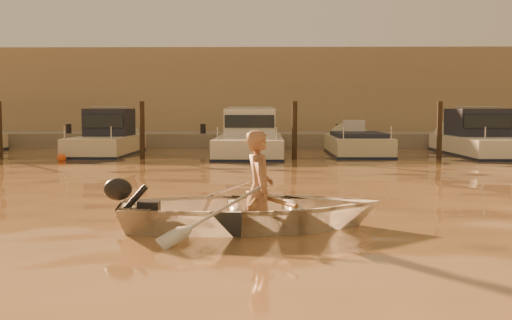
{
  "coord_description": "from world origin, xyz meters",
  "views": [
    {
      "loc": [
        -1.14,
        -8.41,
        1.71
      ],
      "look_at": [
        -1.36,
        3.78,
        0.75
      ],
      "focal_mm": 45.0,
      "sensor_mm": 36.0,
      "label": 1
    }
  ],
  "objects_px": {
    "waterfront_building": "(288,97)",
    "moored_boat_4": "(482,138)",
    "moored_boat_1": "(106,138)",
    "dinghy": "(252,209)",
    "moored_boat_3": "(357,149)",
    "moored_boat_2": "(250,138)",
    "person": "(259,189)"
  },
  "relations": [
    {
      "from": "dinghy",
      "to": "moored_boat_3",
      "type": "xyz_separation_m",
      "value": [
        3.64,
        15.22,
        -0.05
      ]
    },
    {
      "from": "moored_boat_2",
      "to": "waterfront_building",
      "type": "height_order",
      "value": "waterfront_building"
    },
    {
      "from": "dinghy",
      "to": "waterfront_building",
      "type": "bearing_deg",
      "value": -10.19
    },
    {
      "from": "person",
      "to": "dinghy",
      "type": "bearing_deg",
      "value": 90.0
    },
    {
      "from": "moored_boat_3",
      "to": "moored_boat_4",
      "type": "relative_size",
      "value": 0.8
    },
    {
      "from": "waterfront_building",
      "to": "moored_boat_4",
      "type": "bearing_deg",
      "value": -57.47
    },
    {
      "from": "dinghy",
      "to": "moored_boat_4",
      "type": "bearing_deg",
      "value": -36.03
    },
    {
      "from": "moored_boat_1",
      "to": "waterfront_building",
      "type": "height_order",
      "value": "waterfront_building"
    },
    {
      "from": "moored_boat_2",
      "to": "moored_boat_3",
      "type": "relative_size",
      "value": 1.37
    },
    {
      "from": "person",
      "to": "moored_boat_1",
      "type": "height_order",
      "value": "moored_boat_1"
    },
    {
      "from": "moored_boat_2",
      "to": "moored_boat_4",
      "type": "relative_size",
      "value": 1.1
    },
    {
      "from": "moored_boat_2",
      "to": "moored_boat_4",
      "type": "xyz_separation_m",
      "value": [
        8.82,
        0.0,
        0.0
      ]
    },
    {
      "from": "moored_boat_1",
      "to": "moored_boat_3",
      "type": "height_order",
      "value": "moored_boat_1"
    },
    {
      "from": "moored_boat_4",
      "to": "waterfront_building",
      "type": "distance_m",
      "value": 13.17
    },
    {
      "from": "moored_boat_3",
      "to": "person",
      "type": "bearing_deg",
      "value": -103.09
    },
    {
      "from": "moored_boat_3",
      "to": "moored_boat_2",
      "type": "bearing_deg",
      "value": 180.0
    },
    {
      "from": "dinghy",
      "to": "moored_boat_2",
      "type": "xyz_separation_m",
      "value": [
        -0.45,
        15.22,
        0.35
      ]
    },
    {
      "from": "person",
      "to": "moored_boat_2",
      "type": "relative_size",
      "value": 0.21
    },
    {
      "from": "person",
      "to": "moored_boat_2",
      "type": "xyz_separation_m",
      "value": [
        -0.55,
        15.21,
        0.07
      ]
    },
    {
      "from": "moored_boat_1",
      "to": "moored_boat_2",
      "type": "distance_m",
      "value": 5.5
    },
    {
      "from": "moored_boat_3",
      "to": "moored_boat_4",
      "type": "height_order",
      "value": "moored_boat_4"
    },
    {
      "from": "dinghy",
      "to": "moored_boat_4",
      "type": "height_order",
      "value": "moored_boat_4"
    },
    {
      "from": "person",
      "to": "moored_boat_2",
      "type": "distance_m",
      "value": 15.22
    },
    {
      "from": "moored_boat_1",
      "to": "moored_boat_4",
      "type": "height_order",
      "value": "same"
    },
    {
      "from": "moored_boat_2",
      "to": "moored_boat_1",
      "type": "bearing_deg",
      "value": 180.0
    },
    {
      "from": "moored_boat_1",
      "to": "moored_boat_2",
      "type": "height_order",
      "value": "same"
    },
    {
      "from": "person",
      "to": "moored_boat_3",
      "type": "distance_m",
      "value": 15.62
    },
    {
      "from": "moored_boat_4",
      "to": "dinghy",
      "type": "bearing_deg",
      "value": -118.81
    },
    {
      "from": "person",
      "to": "moored_boat_3",
      "type": "height_order",
      "value": "person"
    },
    {
      "from": "waterfront_building",
      "to": "moored_boat_2",
      "type": "bearing_deg",
      "value": -99.32
    },
    {
      "from": "dinghy",
      "to": "waterfront_building",
      "type": "height_order",
      "value": "waterfront_building"
    },
    {
      "from": "person",
      "to": "moored_boat_4",
      "type": "xyz_separation_m",
      "value": [
        8.27,
        15.21,
        0.07
      ]
    }
  ]
}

